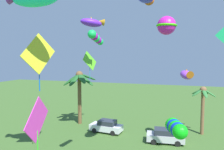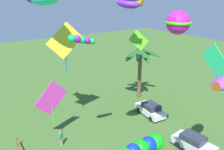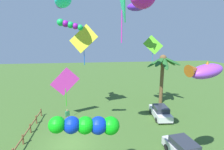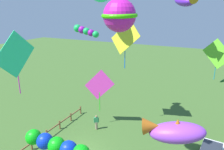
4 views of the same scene
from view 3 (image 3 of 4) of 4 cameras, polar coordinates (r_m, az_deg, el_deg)
ground_plane at (r=16.49m, az=-14.24°, el=-22.37°), size 120.00×120.00×0.00m
palm_tree_0 at (r=24.78m, az=17.19°, el=2.90°), size 4.57×4.72×7.31m
rail_fence at (r=17.66m, az=-28.68°, el=-18.85°), size 11.81×0.12×0.95m
parked_car_0 at (r=21.15m, az=16.48°, el=-12.24°), size 4.04×2.05×1.51m
parked_car_1 at (r=15.22m, az=23.96°, el=-22.84°), size 4.06×2.12×1.51m
spectator_0 at (r=19.85m, az=-15.27°, el=-13.59°), size 0.41×0.47×1.59m
kite_diamond_0 at (r=20.38m, az=-9.86°, el=12.16°), size 0.92×3.47×4.91m
kite_diamond_1 at (r=20.95m, az=14.10°, el=10.05°), size 0.76×2.33×3.34m
kite_fish_3 at (r=19.86m, az=-16.85°, el=23.57°), size 4.00×2.60×1.63m
kite_tube_4 at (r=10.52m, az=-8.14°, el=-16.96°), size 1.62×4.25×1.67m
kite_diamond_5 at (r=19.75m, az=-16.05°, el=-2.43°), size 0.46×3.35×4.70m
kite_fish_6 at (r=10.85m, az=29.62°, el=1.29°), size 1.61×2.71×1.16m
kite_tube_8 at (r=14.96m, az=-14.72°, el=16.63°), size 0.59×2.16×0.94m
kite_fish_10 at (r=19.00m, az=8.61°, el=22.56°), size 2.67×2.28×1.15m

